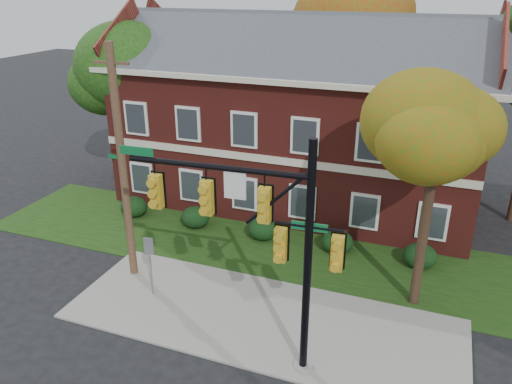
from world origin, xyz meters
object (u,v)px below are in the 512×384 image
(hedge_far_right, at_px, (420,256))
(hedge_center, at_px, (263,229))
(tree_near_right, at_px, (446,133))
(sign_post, at_px, (150,257))
(hedge_right, at_px, (337,242))
(traffic_signal, at_px, (262,231))
(apartment_building, at_px, (298,109))
(tree_far_rear, at_px, (356,21))
(tree_left_rear, at_px, (123,68))
(utility_pole, at_px, (123,167))
(hedge_far_left, at_px, (134,207))
(hedge_left, at_px, (195,217))

(hedge_far_right, bearing_deg, hedge_center, 180.00)
(tree_near_right, distance_m, sign_post, 11.21)
(hedge_right, xyz_separation_m, traffic_signal, (-0.78, -7.60, 4.11))
(apartment_building, bearing_deg, tree_far_rear, 80.29)
(tree_near_right, distance_m, tree_left_rear, 18.33)
(traffic_signal, bearing_deg, utility_pole, 152.76)
(hedge_far_left, xyz_separation_m, hedge_far_right, (14.00, 0.00, 0.00))
(hedge_far_right, bearing_deg, tree_left_rear, 166.11)
(hedge_right, bearing_deg, hedge_far_left, 180.00)
(hedge_right, height_order, traffic_signal, traffic_signal)
(utility_pole, bearing_deg, tree_left_rear, 122.65)
(hedge_right, height_order, tree_near_right, tree_near_right)
(tree_near_right, distance_m, tree_far_rear, 17.12)
(traffic_signal, bearing_deg, hedge_center, 106.03)
(hedge_center, bearing_deg, hedge_right, 0.00)
(tree_near_right, relative_size, utility_pole, 0.93)
(utility_pole, bearing_deg, traffic_signal, -24.22)
(hedge_far_right, xyz_separation_m, sign_post, (-9.39, -5.75, 1.17))
(hedge_far_left, bearing_deg, hedge_left, 0.00)
(hedge_center, height_order, sign_post, sign_post)
(apartment_building, distance_m, hedge_center, 6.89)
(apartment_building, height_order, traffic_signal, apartment_building)
(hedge_left, bearing_deg, traffic_signal, -50.73)
(hedge_far_left, height_order, utility_pole, utility_pole)
(sign_post, bearing_deg, hedge_far_right, 16.25)
(tree_near_right, bearing_deg, utility_pole, -170.50)
(hedge_far_right, relative_size, tree_near_right, 0.16)
(tree_left_rear, xyz_separation_m, utility_pole, (5.80, -8.84, -1.99))
(hedge_right, distance_m, tree_near_right, 7.72)
(hedge_center, relative_size, utility_pole, 0.15)
(tree_near_right, distance_m, traffic_signal, 6.87)
(hedge_far_left, relative_size, tree_far_rear, 0.12)
(hedge_left, distance_m, hedge_center, 3.50)
(apartment_building, bearing_deg, hedge_far_right, -36.89)
(hedge_far_left, bearing_deg, tree_left_rear, 123.42)
(traffic_signal, bearing_deg, tree_far_rear, 90.16)
(apartment_building, relative_size, tree_near_right, 2.19)
(apartment_building, height_order, utility_pole, apartment_building)
(hedge_far_left, distance_m, hedge_right, 10.50)
(hedge_center, relative_size, tree_left_rear, 0.16)
(hedge_far_left, height_order, hedge_left, same)
(hedge_far_right, distance_m, tree_far_rear, 16.51)
(apartment_building, relative_size, utility_pole, 2.03)
(apartment_building, distance_m, traffic_signal, 13.15)
(hedge_center, height_order, hedge_right, same)
(hedge_center, distance_m, utility_pole, 7.41)
(traffic_signal, bearing_deg, sign_post, 156.41)
(hedge_far_right, height_order, tree_far_rear, tree_far_rear)
(tree_near_right, bearing_deg, hedge_far_left, 168.73)
(hedge_center, xyz_separation_m, utility_pole, (-3.93, -4.70, 4.17))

